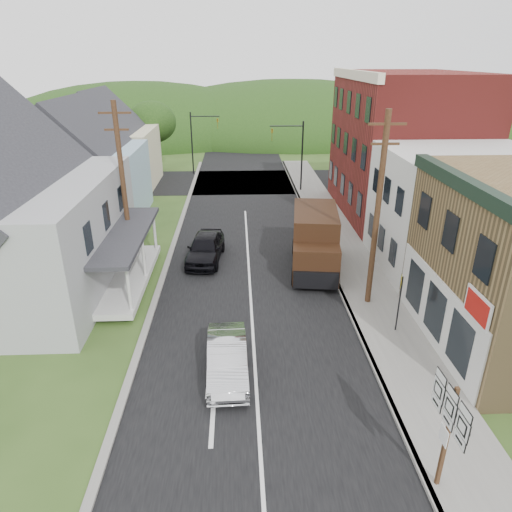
{
  "coord_description": "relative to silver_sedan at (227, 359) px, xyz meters",
  "views": [
    {
      "loc": [
        -0.55,
        -15.45,
        10.94
      ],
      "look_at": [
        0.27,
        4.42,
        2.2
      ],
      "focal_mm": 32.0,
      "sensor_mm": 36.0,
      "label": 1
    }
  ],
  "objects": [
    {
      "name": "road",
      "position": [
        1.04,
        11.52,
        -0.68
      ],
      "size": [
        9.0,
        90.0,
        0.02
      ],
      "primitive_type": "cube",
      "color": "black",
      "rests_on": "ground"
    },
    {
      "name": "house_gray",
      "position": [
        -10.96,
        7.52,
        3.55
      ],
      "size": [
        10.2,
        12.24,
        8.35
      ],
      "color": "#9A9C9F",
      "rests_on": "ground"
    },
    {
      "name": "route_sign_cluster",
      "position": [
        5.79,
        -5.16,
        1.6
      ],
      "size": [
        0.18,
        1.88,
        3.29
      ],
      "rotation": [
        0.0,
        0.0,
        0.03
      ],
      "color": "#472D19",
      "rests_on": "sidewalk_right"
    },
    {
      "name": "house_cream",
      "position": [
        -10.46,
        27.52,
        3.01
      ],
      "size": [
        7.14,
        8.16,
        7.28
      ],
      "color": "beige",
      "rests_on": "ground"
    },
    {
      "name": "cross_road",
      "position": [
        1.04,
        28.52,
        -0.68
      ],
      "size": [
        60.0,
        9.0,
        0.02
      ],
      "primitive_type": "cube",
      "color": "black",
      "rests_on": "ground"
    },
    {
      "name": "utility_pole_left",
      "position": [
        -5.46,
        9.52,
        3.98
      ],
      "size": [
        1.6,
        0.26,
        9.0
      ],
      "color": "#472D19",
      "rests_on": "ground"
    },
    {
      "name": "utility_pole_right",
      "position": [
        6.64,
        5.02,
        3.98
      ],
      "size": [
        1.6,
        0.26,
        9.0
      ],
      "color": "#472D19",
      "rests_on": "ground"
    },
    {
      "name": "curb_right",
      "position": [
        5.59,
        9.52,
        -0.61
      ],
      "size": [
        0.2,
        55.0,
        0.15
      ],
      "primitive_type": "cube",
      "color": "slate",
      "rests_on": "ground"
    },
    {
      "name": "house_blue",
      "position": [
        -9.96,
        18.52,
        3.01
      ],
      "size": [
        7.14,
        8.16,
        7.28
      ],
      "color": "#9CC2D5",
      "rests_on": "ground"
    },
    {
      "name": "ground",
      "position": [
        1.04,
        1.52,
        -0.68
      ],
      "size": [
        120.0,
        120.0,
        0.0
      ],
      "primitive_type": "plane",
      "color": "#2D4719",
      "rests_on": "ground"
    },
    {
      "name": "forested_ridge",
      "position": [
        1.04,
        56.52,
        -0.68
      ],
      "size": [
        90.0,
        30.0,
        16.0
      ],
      "primitive_type": "ellipsoid",
      "color": "black",
      "rests_on": "ground"
    },
    {
      "name": "storefront_white",
      "position": [
        12.34,
        9.02,
        2.57
      ],
      "size": [
        8.0,
        7.0,
        6.5
      ],
      "primitive_type": "cube",
      "color": "silver",
      "rests_on": "ground"
    },
    {
      "name": "traffic_signal_right",
      "position": [
        5.34,
        25.02,
        3.08
      ],
      "size": [
        2.87,
        0.2,
        6.0
      ],
      "color": "black",
      "rests_on": "ground"
    },
    {
      "name": "silver_sedan",
      "position": [
        0.0,
        0.0,
        0.0
      ],
      "size": [
        1.58,
        4.18,
        1.36
      ],
      "primitive_type": "imported",
      "rotation": [
        0.0,
        0.0,
        0.03
      ],
      "color": "silver",
      "rests_on": "ground"
    },
    {
      "name": "traffic_signal_left",
      "position": [
        -3.26,
        32.02,
        3.08
      ],
      "size": [
        2.87,
        0.2,
        6.0
      ],
      "color": "black",
      "rests_on": "ground"
    },
    {
      "name": "curb_left",
      "position": [
        -3.61,
        9.52,
        -0.62
      ],
      "size": [
        0.3,
        55.0,
        0.12
      ],
      "primitive_type": "cube",
      "color": "slate",
      "rests_on": "ground"
    },
    {
      "name": "tree_left_d",
      "position": [
        -7.96,
        33.52,
        4.2
      ],
      "size": [
        4.8,
        4.8,
        6.94
      ],
      "color": "#382616",
      "rests_on": "ground"
    },
    {
      "name": "sidewalk_right",
      "position": [
        6.94,
        9.52,
        -0.61
      ],
      "size": [
        2.8,
        55.0,
        0.15
      ],
      "primitive_type": "cube",
      "color": "slate",
      "rests_on": "ground"
    },
    {
      "name": "storefront_red",
      "position": [
        12.34,
        18.52,
        4.32
      ],
      "size": [
        8.0,
        12.0,
        10.0
      ],
      "primitive_type": "cube",
      "color": "maroon",
      "rests_on": "ground"
    },
    {
      "name": "dark_sedan",
      "position": [
        -1.43,
        10.45,
        0.11
      ],
      "size": [
        2.34,
        4.8,
        1.58
      ],
      "primitive_type": "imported",
      "rotation": [
        0.0,
        0.0,
        -0.1
      ],
      "color": "black",
      "rests_on": "ground"
    },
    {
      "name": "warning_sign",
      "position": [
        7.15,
        2.48,
        1.2
      ],
      "size": [
        0.28,
        0.71,
        2.71
      ],
      "rotation": [
        0.0,
        0.0,
        -0.36
      ],
      "color": "black",
      "rests_on": "sidewalk_right"
    },
    {
      "name": "delivery_van",
      "position": [
        4.66,
        9.05,
        0.97
      ],
      "size": [
        3.06,
        6.08,
        3.26
      ],
      "rotation": [
        0.0,
        0.0,
        -0.13
      ],
      "color": "black",
      "rests_on": "ground"
    }
  ]
}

